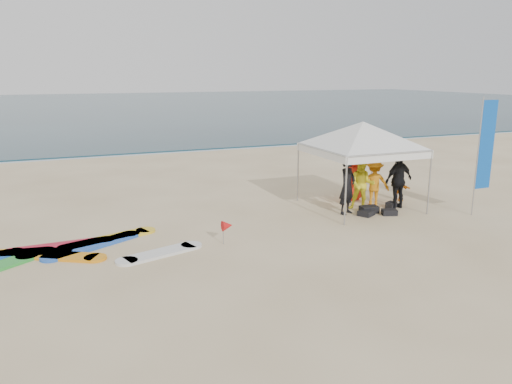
{
  "coord_description": "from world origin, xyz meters",
  "views": [
    {
      "loc": [
        -4.89,
        -9.69,
        4.39
      ],
      "look_at": [
        0.15,
        2.6,
        1.2
      ],
      "focal_mm": 35.0,
      "sensor_mm": 36.0,
      "label": 1
    }
  ],
  "objects_px": {
    "canopy_tent": "(363,122)",
    "person_orange_a": "(374,183)",
    "person_black_b": "(398,180)",
    "person_seated": "(399,187)",
    "surfboard_spread": "(63,251)",
    "person_orange_b": "(354,177)",
    "feather_flag": "(485,146)",
    "person_yellow": "(362,185)",
    "person_black_a": "(347,186)",
    "marker_pennant": "(227,226)"
  },
  "relations": [
    {
      "from": "person_black_b",
      "to": "person_orange_b",
      "type": "distance_m",
      "value": 1.67
    },
    {
      "from": "person_yellow",
      "to": "person_orange_b",
      "type": "height_order",
      "value": "person_yellow"
    },
    {
      "from": "person_orange_b",
      "to": "marker_pennant",
      "type": "distance_m",
      "value": 6.28
    },
    {
      "from": "person_orange_a",
      "to": "person_orange_b",
      "type": "xyz_separation_m",
      "value": [
        -0.16,
        0.96,
        0.03
      ]
    },
    {
      "from": "person_seated",
      "to": "marker_pennant",
      "type": "relative_size",
      "value": 1.48
    },
    {
      "from": "person_yellow",
      "to": "canopy_tent",
      "type": "height_order",
      "value": "canopy_tent"
    },
    {
      "from": "canopy_tent",
      "to": "surfboard_spread",
      "type": "height_order",
      "value": "canopy_tent"
    },
    {
      "from": "person_orange_a",
      "to": "canopy_tent",
      "type": "distance_m",
      "value": 2.11
    },
    {
      "from": "person_black_a",
      "to": "person_yellow",
      "type": "relative_size",
      "value": 1.08
    },
    {
      "from": "person_black_a",
      "to": "canopy_tent",
      "type": "bearing_deg",
      "value": 4.53
    },
    {
      "from": "person_yellow",
      "to": "person_orange_b",
      "type": "xyz_separation_m",
      "value": [
        0.49,
        1.21,
        -0.02
      ]
    },
    {
      "from": "person_seated",
      "to": "marker_pennant",
      "type": "height_order",
      "value": "person_seated"
    },
    {
      "from": "person_black_b",
      "to": "person_seated",
      "type": "distance_m",
      "value": 1.18
    },
    {
      "from": "person_yellow",
      "to": "person_orange_b",
      "type": "distance_m",
      "value": 1.31
    },
    {
      "from": "person_orange_a",
      "to": "person_black_b",
      "type": "distance_m",
      "value": 0.8
    },
    {
      "from": "person_yellow",
      "to": "person_black_b",
      "type": "bearing_deg",
      "value": 20.18
    },
    {
      "from": "person_orange_b",
      "to": "marker_pennant",
      "type": "relative_size",
      "value": 2.59
    },
    {
      "from": "canopy_tent",
      "to": "person_black_b",
      "type": "bearing_deg",
      "value": -26.4
    },
    {
      "from": "canopy_tent",
      "to": "surfboard_spread",
      "type": "xyz_separation_m",
      "value": [
        -9.29,
        -0.87,
        -2.81
      ]
    },
    {
      "from": "person_yellow",
      "to": "person_orange_b",
      "type": "relative_size",
      "value": 1.02
    },
    {
      "from": "person_black_a",
      "to": "person_seated",
      "type": "xyz_separation_m",
      "value": [
        2.63,
        0.78,
        -0.45
      ]
    },
    {
      "from": "person_seated",
      "to": "person_black_a",
      "type": "bearing_deg",
      "value": 103.23
    },
    {
      "from": "person_orange_a",
      "to": "person_yellow",
      "type": "bearing_deg",
      "value": 46.35
    },
    {
      "from": "person_seated",
      "to": "person_black_b",
      "type": "bearing_deg",
      "value": 136.26
    },
    {
      "from": "person_black_b",
      "to": "person_orange_a",
      "type": "bearing_deg",
      "value": -50.58
    },
    {
      "from": "person_yellow",
      "to": "canopy_tent",
      "type": "distance_m",
      "value": 2.02
    },
    {
      "from": "feather_flag",
      "to": "person_orange_b",
      "type": "bearing_deg",
      "value": 130.95
    },
    {
      "from": "person_black_b",
      "to": "marker_pennant",
      "type": "height_order",
      "value": "person_black_b"
    },
    {
      "from": "person_yellow",
      "to": "canopy_tent",
      "type": "xyz_separation_m",
      "value": [
        0.11,
        0.27,
        2.0
      ]
    },
    {
      "from": "person_black_a",
      "to": "person_seated",
      "type": "distance_m",
      "value": 2.78
    },
    {
      "from": "canopy_tent",
      "to": "person_seated",
      "type": "bearing_deg",
      "value": 8.58
    },
    {
      "from": "person_black_a",
      "to": "person_orange_a",
      "type": "distance_m",
      "value": 1.44
    },
    {
      "from": "person_black_b",
      "to": "surfboard_spread",
      "type": "xyz_separation_m",
      "value": [
        -10.4,
        -0.32,
        -0.91
      ]
    },
    {
      "from": "person_orange_a",
      "to": "surfboard_spread",
      "type": "height_order",
      "value": "person_orange_a"
    },
    {
      "from": "person_black_b",
      "to": "feather_flag",
      "type": "relative_size",
      "value": 0.51
    },
    {
      "from": "feather_flag",
      "to": "person_seated",
      "type": "bearing_deg",
      "value": 117.15
    },
    {
      "from": "feather_flag",
      "to": "canopy_tent",
      "type": "bearing_deg",
      "value": 144.97
    },
    {
      "from": "person_orange_b",
      "to": "feather_flag",
      "type": "distance_m",
      "value": 4.29
    },
    {
      "from": "canopy_tent",
      "to": "person_orange_a",
      "type": "bearing_deg",
      "value": -2.1
    },
    {
      "from": "person_orange_b",
      "to": "feather_flag",
      "type": "height_order",
      "value": "feather_flag"
    },
    {
      "from": "canopy_tent",
      "to": "marker_pennant",
      "type": "xyz_separation_m",
      "value": [
        -5.27,
        -1.79,
        -2.35
      ]
    },
    {
      "from": "person_black_a",
      "to": "surfboard_spread",
      "type": "distance_m",
      "value": 8.53
    },
    {
      "from": "person_black_b",
      "to": "surfboard_spread",
      "type": "height_order",
      "value": "person_black_b"
    },
    {
      "from": "person_black_b",
      "to": "feather_flag",
      "type": "bearing_deg",
      "value": 132.89
    },
    {
      "from": "person_orange_b",
      "to": "surfboard_spread",
      "type": "bearing_deg",
      "value": -5.47
    },
    {
      "from": "marker_pennant",
      "to": "person_orange_b",
      "type": "bearing_deg",
      "value": 25.82
    },
    {
      "from": "person_orange_b",
      "to": "canopy_tent",
      "type": "xyz_separation_m",
      "value": [
        -0.38,
        -0.94,
        2.02
      ]
    },
    {
      "from": "person_black_b",
      "to": "person_orange_b",
      "type": "relative_size",
      "value": 1.15
    },
    {
      "from": "canopy_tent",
      "to": "feather_flag",
      "type": "xyz_separation_m",
      "value": [
        3.05,
        -2.14,
        -0.67
      ]
    },
    {
      "from": "person_orange_a",
      "to": "person_seated",
      "type": "distance_m",
      "value": 1.35
    }
  ]
}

